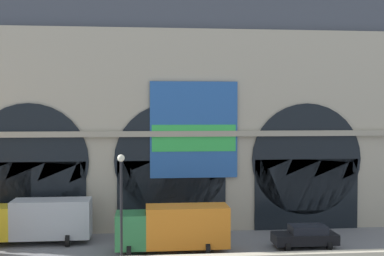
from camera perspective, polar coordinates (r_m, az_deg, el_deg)
The scene contains 6 objects.
ground_plane at distance 35.44m, azimuth -1.80°, elevation -13.55°, with size 200.00×200.00×0.00m, color slate.
station_building at distance 41.27m, azimuth -2.45°, elevation 2.13°, with size 45.25×4.70×19.85m.
box_truck_midwest at distance 38.20m, azimuth -16.88°, elevation -9.87°, with size 7.50×2.91×3.12m.
box_truck_center at distance 34.35m, azimuth -2.06°, elevation -11.13°, with size 7.50×2.91×3.12m.
car_mideast at distance 36.57m, azimuth 12.69°, elevation -11.81°, with size 4.40×2.22×1.55m.
street_lamp_quayside at distance 30.51m, azimuth -8.00°, elevation -7.63°, with size 0.44×0.44×6.90m.
Camera 1 is at (-2.30, -34.05, 9.52)m, focal length 47.25 mm.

